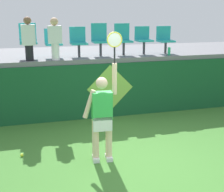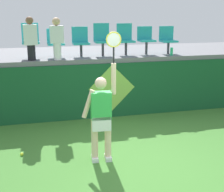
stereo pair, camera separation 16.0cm
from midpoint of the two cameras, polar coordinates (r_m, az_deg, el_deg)
The scene contains 16 objects.
ground_plane at distance 6.38m, azimuth 6.44°, elevation -11.88°, with size 40.00×40.00×0.00m, color #3D752D.
court_back_wall at distance 8.83m, azimuth -0.22°, elevation 1.04°, with size 12.33×0.20×1.48m, color #144C28.
spectator_platform at distance 10.13m, azimuth -2.31°, elevation 7.45°, with size 12.33×3.14×0.12m, color slate.
tennis_player at distance 6.18m, azimuth -1.12°, elevation -3.26°, with size 0.75×0.29×2.48m.
tennis_ball at distance 6.91m, azimuth -14.85°, elevation -9.80°, with size 0.07×0.07×0.07m, color #D1E533.
water_bottle at distance 9.37m, azimuth 10.85°, elevation 7.64°, with size 0.08×0.08×0.23m, color #26B272.
stadium_chair_0 at distance 8.94m, azimuth -13.55°, elevation 9.69°, with size 0.44×0.42×0.91m.
stadium_chair_1 at distance 8.97m, azimuth -9.33°, elevation 9.40°, with size 0.44×0.42×0.76m.
stadium_chair_2 at distance 9.05m, azimuth -5.01°, elevation 9.66°, with size 0.44×0.42×0.80m.
stadium_chair_3 at distance 9.17m, azimuth -1.23°, elevation 10.08°, with size 0.44×0.42×0.89m.
stadium_chair_4 at distance 9.34m, azimuth 2.83°, elevation 10.12°, with size 0.44×0.42×0.87m.
stadium_chair_5 at distance 9.53m, azimuth 6.42°, elevation 9.97°, with size 0.44×0.42×0.78m.
stadium_chair_6 at distance 9.79m, azimuth 10.16°, elevation 9.86°, with size 0.44×0.42×0.78m.
spectator_0 at distance 8.50m, azimuth -9.09°, elevation 10.00°, with size 0.34×0.20×1.06m.
spectator_1 at distance 8.53m, azimuth -13.52°, elevation 9.83°, with size 0.34×0.20×1.09m.
wall_signage_mount at distance 8.96m, azimuth 0.50°, elevation -3.67°, with size 1.27×0.01×1.45m.
Camera 2 is at (-1.98, -5.33, 2.88)m, focal length 52.31 mm.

